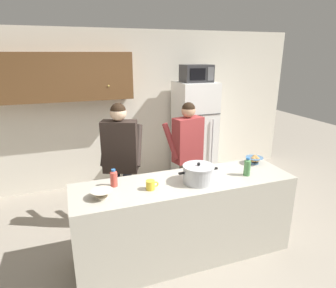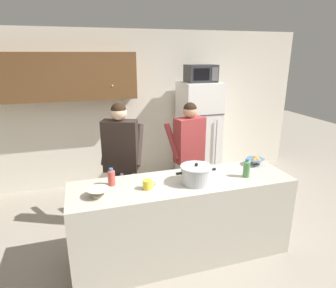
{
  "view_description": "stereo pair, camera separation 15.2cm",
  "coord_description": "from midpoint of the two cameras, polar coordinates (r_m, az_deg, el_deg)",
  "views": [
    {
      "loc": [
        -1.12,
        -2.6,
        2.23
      ],
      "look_at": [
        0.0,
        0.55,
        1.17
      ],
      "focal_mm": 30.88,
      "sensor_mm": 36.0,
      "label": 1
    },
    {
      "loc": [
        -0.98,
        -2.65,
        2.23
      ],
      "look_at": [
        0.0,
        0.55,
        1.17
      ],
      "focal_mm": 30.88,
      "sensor_mm": 36.0,
      "label": 2
    }
  ],
  "objects": [
    {
      "name": "person_by_sink",
      "position": [
        4.0,
        2.74,
        -0.4
      ],
      "size": [
        0.56,
        0.5,
        1.61
      ],
      "color": "#726656",
      "rests_on": "ground"
    },
    {
      "name": "coffee_mug",
      "position": [
        2.92,
        -4.94,
        -8.07
      ],
      "size": [
        0.13,
        0.09,
        0.1
      ],
      "color": "yellow",
      "rests_on": "kitchen_island"
    },
    {
      "name": "refrigerator",
      "position": [
        5.08,
        4.33,
        2.15
      ],
      "size": [
        0.64,
        0.68,
        1.77
      ],
      "color": "white",
      "rests_on": "ground"
    },
    {
      "name": "microwave",
      "position": [
        4.89,
        4.72,
        13.72
      ],
      "size": [
        0.48,
        0.37,
        0.28
      ],
      "color": "#2D2D30",
      "rests_on": "refrigerator"
    },
    {
      "name": "bottle_mid_counter",
      "position": [
        3.02,
        -12.08,
        -6.58
      ],
      "size": [
        0.07,
        0.07,
        0.19
      ],
      "color": "#D84C3F",
      "rests_on": "kitchen_island"
    },
    {
      "name": "person_near_pot",
      "position": [
        3.63,
        -10.56,
        -1.79
      ],
      "size": [
        0.61,
        0.55,
        1.67
      ],
      "color": "#33384C",
      "rests_on": "ground"
    },
    {
      "name": "back_wall_unit",
      "position": [
        5.0,
        -10.45,
        8.08
      ],
      "size": [
        6.0,
        0.48,
        2.6
      ],
      "color": "silver",
      "rests_on": "ground"
    },
    {
      "name": "ground_plane",
      "position": [
        3.6,
        1.85,
        -20.72
      ],
      "size": [
        14.0,
        14.0,
        0.0
      ],
      "primitive_type": "plane",
      "color": "#9E9384"
    },
    {
      "name": "bread_bowl",
      "position": [
        3.69,
        15.57,
        -3.0
      ],
      "size": [
        0.21,
        0.21,
        0.1
      ],
      "color": "#4C7299",
      "rests_on": "kitchen_island"
    },
    {
      "name": "empty_bowl",
      "position": [
        2.83,
        -14.43,
        -9.46
      ],
      "size": [
        0.21,
        0.21,
        0.08
      ],
      "color": "beige",
      "rests_on": "kitchen_island"
    },
    {
      "name": "bottle_near_edge",
      "position": [
        3.31,
        14.1,
        -4.38
      ],
      "size": [
        0.07,
        0.07,
        0.21
      ],
      "color": "#4C8C4C",
      "rests_on": "kitchen_island"
    },
    {
      "name": "kitchen_island",
      "position": [
        3.33,
        1.93,
        -14.49
      ],
      "size": [
        2.39,
        0.68,
        0.92
      ],
      "primitive_type": "cube",
      "color": "#BCB7A8",
      "rests_on": "ground"
    },
    {
      "name": "cooking_pot",
      "position": [
        3.05,
        4.59,
        -5.9
      ],
      "size": [
        0.44,
        0.33,
        0.22
      ],
      "color": "silver",
      "rests_on": "kitchen_island"
    }
  ]
}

